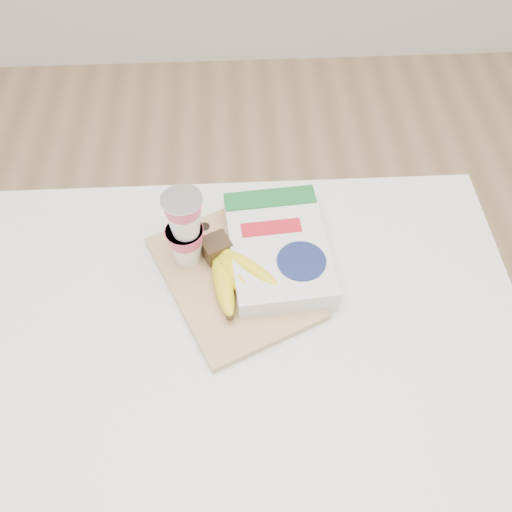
% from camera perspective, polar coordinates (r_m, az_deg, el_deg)
% --- Properties ---
extents(room, '(4.00, 4.00, 4.00)m').
position_cam_1_polar(room, '(0.56, -8.63, 20.20)').
color(room, tan).
rests_on(room, ground).
extents(table, '(1.08, 0.72, 0.81)m').
position_cam_1_polar(table, '(1.33, -3.53, -16.72)').
color(table, silver).
rests_on(table, ground).
extents(cutting_board, '(0.33, 0.37, 0.02)m').
position_cam_1_polar(cutting_board, '(1.02, -2.26, -2.11)').
color(cutting_board, tan).
rests_on(cutting_board, table).
extents(bananas, '(0.15, 0.18, 0.06)m').
position_cam_1_polar(bananas, '(0.98, -2.30, -1.64)').
color(bananas, '#382816').
rests_on(bananas, cutting_board).
extents(yogurt_stack, '(0.07, 0.07, 0.16)m').
position_cam_1_polar(yogurt_stack, '(0.97, -7.14, 2.76)').
color(yogurt_stack, white).
rests_on(yogurt_stack, cutting_board).
extents(cereal_box, '(0.19, 0.27, 0.06)m').
position_cam_1_polar(cereal_box, '(1.03, 2.24, 0.61)').
color(cereal_box, white).
rests_on(cereal_box, table).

